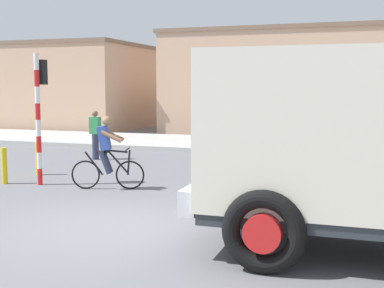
{
  "coord_description": "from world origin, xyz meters",
  "views": [
    {
      "loc": [
        4.37,
        -7.79,
        2.39
      ],
      "look_at": [
        0.87,
        2.5,
        1.2
      ],
      "focal_mm": 48.73,
      "sensor_mm": 36.0,
      "label": 1
    }
  ],
  "objects_px": {
    "cyclist": "(107,153)",
    "bollard_far": "(38,158)",
    "pedestrian_near_kerb": "(95,134)",
    "traffic_light_pole": "(39,100)",
    "bollard_near": "(4,166)"
  },
  "relations": [
    {
      "from": "traffic_light_pole",
      "to": "cyclist",
      "type": "bearing_deg",
      "value": -1.4
    },
    {
      "from": "cyclist",
      "to": "bollard_far",
      "type": "xyz_separation_m",
      "value": [
        -2.74,
        1.19,
        -0.41
      ]
    },
    {
      "from": "cyclist",
      "to": "pedestrian_near_kerb",
      "type": "bearing_deg",
      "value": 122.2
    },
    {
      "from": "pedestrian_near_kerb",
      "to": "cyclist",
      "type": "bearing_deg",
      "value": -57.8
    },
    {
      "from": "traffic_light_pole",
      "to": "pedestrian_near_kerb",
      "type": "height_order",
      "value": "traffic_light_pole"
    },
    {
      "from": "bollard_near",
      "to": "bollard_far",
      "type": "distance_m",
      "value": 1.4
    },
    {
      "from": "traffic_light_pole",
      "to": "bollard_near",
      "type": "distance_m",
      "value": 1.87
    },
    {
      "from": "bollard_near",
      "to": "pedestrian_near_kerb",
      "type": "bearing_deg",
      "value": 90.46
    },
    {
      "from": "bollard_near",
      "to": "bollard_far",
      "type": "xyz_separation_m",
      "value": [
        0.0,
        1.4,
        0.0
      ]
    },
    {
      "from": "traffic_light_pole",
      "to": "pedestrian_near_kerb",
      "type": "xyz_separation_m",
      "value": [
        -0.94,
        4.36,
        -1.22
      ]
    },
    {
      "from": "traffic_light_pole",
      "to": "pedestrian_near_kerb",
      "type": "relative_size",
      "value": 1.98
    },
    {
      "from": "pedestrian_near_kerb",
      "to": "bollard_far",
      "type": "xyz_separation_m",
      "value": [
        0.04,
        -3.21,
        -0.4
      ]
    },
    {
      "from": "traffic_light_pole",
      "to": "bollard_far",
      "type": "distance_m",
      "value": 2.18
    },
    {
      "from": "pedestrian_near_kerb",
      "to": "bollard_far",
      "type": "relative_size",
      "value": 1.8
    },
    {
      "from": "cyclist",
      "to": "pedestrian_near_kerb",
      "type": "height_order",
      "value": "cyclist"
    }
  ]
}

